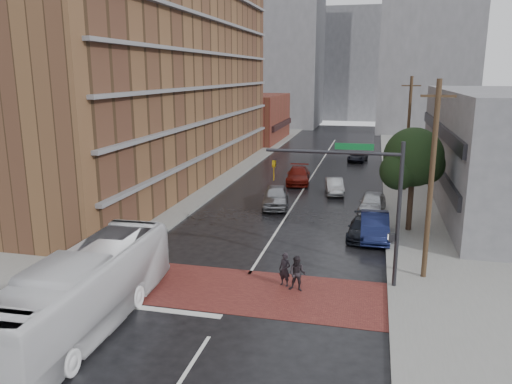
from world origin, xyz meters
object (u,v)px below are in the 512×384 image
at_px(pedestrian_b, 297,274).
at_px(transit_bus, 83,292).
at_px(suv_travel, 358,157).
at_px(car_parked_mid, 362,228).
at_px(car_travel_b, 334,186).
at_px(pedestrian_a, 285,270).
at_px(car_parked_far, 372,203).
at_px(car_parked_near, 374,226).
at_px(car_travel_c, 298,175).
at_px(car_travel_a, 276,196).

bearing_deg(pedestrian_b, transit_bus, -138.79).
relative_size(suv_travel, car_parked_mid, 0.98).
bearing_deg(car_travel_b, pedestrian_a, -101.90).
height_order(car_parked_mid, car_parked_far, car_parked_far).
xyz_separation_m(pedestrian_a, car_parked_far, (4.04, 14.44, -0.06)).
distance_m(car_parked_near, car_parked_far, 6.00).
height_order(car_travel_b, car_travel_c, car_travel_c).
xyz_separation_m(pedestrian_b, car_parked_near, (3.55, 8.88, -0.06)).
xyz_separation_m(car_travel_a, car_parked_mid, (6.85, -6.17, -0.23)).
bearing_deg(car_travel_c, car_travel_a, -98.33).
bearing_deg(suv_travel, pedestrian_b, -83.77).
height_order(car_travel_c, car_parked_mid, car_travel_c).
bearing_deg(car_travel_c, car_parked_mid, -72.62).
relative_size(car_travel_c, suv_travel, 1.27).
bearing_deg(pedestrian_b, car_parked_mid, 77.96).
distance_m(pedestrian_b, car_travel_b, 20.48).
distance_m(car_travel_b, car_travel_c, 5.13).
distance_m(car_travel_a, car_parked_mid, 9.22).
distance_m(car_parked_near, car_parked_mid, 0.78).
relative_size(transit_bus, pedestrian_b, 6.69).
relative_size(pedestrian_b, car_parked_far, 0.38).
bearing_deg(pedestrian_a, car_parked_mid, 87.77).
height_order(transit_bus, car_travel_b, transit_bus).
relative_size(transit_bus, car_travel_c, 2.24).
distance_m(pedestrian_a, car_travel_c, 23.74).
xyz_separation_m(car_parked_near, car_parked_mid, (-0.75, 0.00, -0.21)).
distance_m(pedestrian_b, suv_travel, 37.58).
bearing_deg(transit_bus, suv_travel, 76.21).
bearing_deg(car_parked_far, pedestrian_b, -98.33).
height_order(transit_bus, car_parked_near, transit_bus).
bearing_deg(car_parked_far, pedestrian_a, -101.28).
relative_size(car_parked_mid, car_parked_far, 0.91).
bearing_deg(car_parked_mid, suv_travel, 96.30).
height_order(transit_bus, pedestrian_b, transit_bus).
relative_size(car_travel_b, car_parked_far, 0.88).
bearing_deg(car_travel_c, car_parked_far, -58.22).
bearing_deg(car_parked_near, pedestrian_b, -113.52).
height_order(car_travel_a, car_parked_mid, car_travel_a).
xyz_separation_m(transit_bus, pedestrian_a, (7.17, 6.11, -0.78)).
xyz_separation_m(car_parked_mid, car_parked_far, (0.55, 6.00, 0.18)).
relative_size(pedestrian_b, car_travel_b, 0.43).
xyz_separation_m(pedestrian_a, car_travel_b, (0.78, 20.03, -0.18)).
xyz_separation_m(pedestrian_a, car_parked_mid, (3.49, 8.44, -0.24)).
height_order(car_travel_a, suv_travel, car_travel_a).
xyz_separation_m(suv_travel, car_parked_near, (2.13, -28.67, 0.25)).
bearing_deg(car_travel_a, car_travel_b, 44.10).
xyz_separation_m(pedestrian_a, car_travel_c, (-2.94, 23.56, -0.09)).
bearing_deg(car_travel_c, pedestrian_a, -88.54).
relative_size(transit_bus, car_travel_b, 2.87).
height_order(transit_bus, car_parked_mid, transit_bus).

